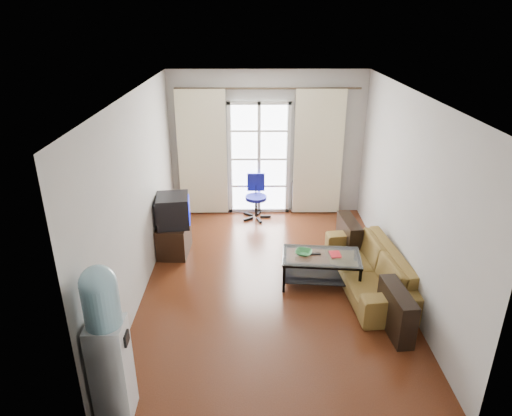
{
  "coord_description": "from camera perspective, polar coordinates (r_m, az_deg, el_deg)",
  "views": [
    {
      "loc": [
        -0.27,
        -5.67,
        3.61
      ],
      "look_at": [
        -0.22,
        0.35,
        1.02
      ],
      "focal_mm": 32.0,
      "sensor_mm": 36.0,
      "label": 1
    }
  ],
  "objects": [
    {
      "name": "book",
      "position": [
        6.57,
        9.23,
        -5.77
      ],
      "size": [
        0.17,
        0.22,
        0.02
      ],
      "primitive_type": "imported",
      "rotation": [
        0.0,
        0.0,
        0.06
      ],
      "color": "maroon",
      "rests_on": "coffee_table"
    },
    {
      "name": "curtain_rod",
      "position": [
        8.27,
        1.48,
        14.72
      ],
      "size": [
        3.3,
        0.04,
        0.04
      ],
      "primitive_type": "cylinder",
      "rotation": [
        0.0,
        1.57,
        0.0
      ],
      "color": "#4C3F2D",
      "rests_on": "wall_back"
    },
    {
      "name": "wall_front",
      "position": [
        3.83,
        3.82,
        -13.02
      ],
      "size": [
        3.6,
        0.02,
        2.7
      ],
      "primitive_type": "cube",
      "color": "#B8B5AF",
      "rests_on": "floor"
    },
    {
      "name": "sofa",
      "position": [
        6.68,
        13.94,
        -7.28
      ],
      "size": [
        2.14,
        1.15,
        0.58
      ],
      "primitive_type": "imported",
      "rotation": [
        0.0,
        0.0,
        -1.48
      ],
      "color": "brown",
      "rests_on": "floor"
    },
    {
      "name": "ceiling",
      "position": [
        5.75,
        2.34,
        14.14
      ],
      "size": [
        5.2,
        5.2,
        0.0
      ],
      "primitive_type": "plane",
      "rotation": [
        3.14,
        0.0,
        0.0
      ],
      "color": "white",
      "rests_on": "wall_back"
    },
    {
      "name": "wall_back",
      "position": [
        8.58,
        1.39,
        8.0
      ],
      "size": [
        3.6,
        0.02,
        2.7
      ],
      "primitive_type": "cube",
      "color": "#B8B5AF",
      "rests_on": "floor"
    },
    {
      "name": "crt_tv",
      "position": [
        7.27,
        -10.49,
        -0.31
      ],
      "size": [
        0.59,
        0.59,
        0.49
      ],
      "rotation": [
        0.0,
        0.0,
        0.13
      ],
      "color": "black",
      "rests_on": "tv_stand"
    },
    {
      "name": "bowl",
      "position": [
        6.53,
        5.96,
        -5.58
      ],
      "size": [
        0.38,
        0.38,
        0.06
      ],
      "primitive_type": "imported",
      "rotation": [
        0.0,
        0.0,
        -0.32
      ],
      "color": "#33822F",
      "rests_on": "coffee_table"
    },
    {
      "name": "floor",
      "position": [
        6.73,
        1.96,
        -9.18
      ],
      "size": [
        5.2,
        5.2,
        0.0
      ],
      "primitive_type": "plane",
      "color": "#582914",
      "rests_on": "ground"
    },
    {
      "name": "coffee_table",
      "position": [
        6.62,
        8.11,
        -7.11
      ],
      "size": [
        1.15,
        0.73,
        0.44
      ],
      "rotation": [
        0.0,
        0.0,
        -0.09
      ],
      "color": "silver",
      "rests_on": "floor"
    },
    {
      "name": "wall_right",
      "position": [
        6.45,
        18.32,
        1.53
      ],
      "size": [
        0.02,
        5.2,
        2.7
      ],
      "primitive_type": "cube",
      "color": "#B8B5AF",
      "rests_on": "floor"
    },
    {
      "name": "remote",
      "position": [
        6.56,
        7.4,
        -5.7
      ],
      "size": [
        0.16,
        0.05,
        0.02
      ],
      "primitive_type": "cube",
      "rotation": [
        0.0,
        0.0,
        0.04
      ],
      "color": "black",
      "rests_on": "coffee_table"
    },
    {
      "name": "radiator",
      "position": [
        8.87,
        6.52,
        1.43
      ],
      "size": [
        0.64,
        0.12,
        0.64
      ],
      "primitive_type": "cube",
      "color": "#98989B",
      "rests_on": "floor"
    },
    {
      "name": "water_cooler",
      "position": [
        4.52,
        -18.09,
        -15.58
      ],
      "size": [
        0.36,
        0.34,
        1.64
      ],
      "rotation": [
        0.0,
        0.0,
        0.03
      ],
      "color": "silver",
      "rests_on": "floor"
    },
    {
      "name": "french_door",
      "position": [
        8.6,
        0.38,
        6.14
      ],
      "size": [
        1.16,
        0.06,
        2.15
      ],
      "color": "white",
      "rests_on": "wall_back"
    },
    {
      "name": "curtain_left",
      "position": [
        8.55,
        -6.71,
        6.75
      ],
      "size": [
        0.9,
        0.07,
        2.35
      ],
      "primitive_type": "cube",
      "color": "#F7F1C7",
      "rests_on": "curtain_rod"
    },
    {
      "name": "curtain_right",
      "position": [
        8.59,
        7.8,
        6.77
      ],
      "size": [
        0.9,
        0.07,
        2.35
      ],
      "primitive_type": "cube",
      "color": "#F7F1C7",
      "rests_on": "curtain_rod"
    },
    {
      "name": "tv_stand",
      "position": [
        7.49,
        -10.2,
        -3.76
      ],
      "size": [
        0.48,
        0.7,
        0.5
      ],
      "primitive_type": "cube",
      "rotation": [
        0.0,
        0.0,
        -0.04
      ],
      "color": "black",
      "rests_on": "floor"
    },
    {
      "name": "task_chair",
      "position": [
        8.64,
        0.0,
        0.34
      ],
      "size": [
        0.57,
        0.57,
        0.83
      ],
      "rotation": [
        0.0,
        0.0,
        0.0
      ],
      "color": "black",
      "rests_on": "floor"
    },
    {
      "name": "wall_left",
      "position": [
        6.3,
        -14.46,
        1.46
      ],
      "size": [
        0.02,
        5.2,
        2.7
      ],
      "primitive_type": "cube",
      "color": "#B8B5AF",
      "rests_on": "floor"
    }
  ]
}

